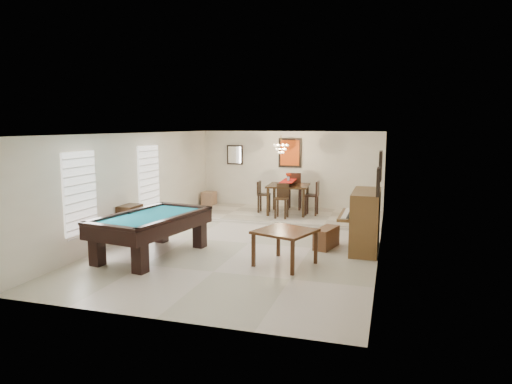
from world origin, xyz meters
The scene contains 26 objects.
ground_plane centered at (0.00, 0.00, -0.01)m, with size 6.00×9.00×0.02m, color beige.
wall_back centered at (0.00, 4.50, 1.30)m, with size 6.00×0.04×2.60m, color silver.
wall_front centered at (0.00, -4.50, 1.30)m, with size 6.00×0.04×2.60m, color silver.
wall_left centered at (-3.00, 0.00, 1.30)m, with size 0.04×9.00×2.60m, color silver.
wall_right centered at (3.00, 0.00, 1.30)m, with size 0.04×9.00×2.60m, color silver.
ceiling centered at (0.00, 0.00, 2.60)m, with size 6.00×9.00×0.04m, color white.
dining_step centered at (0.00, 3.25, 0.06)m, with size 6.00×2.50×0.12m, color beige.
window_left_front centered at (-2.97, -2.20, 1.40)m, with size 0.06×1.00×1.70m, color white.
window_left_rear centered at (-2.97, 0.60, 1.40)m, with size 0.06×1.00×1.70m, color white.
pool_table centered at (-1.68, -1.60, 0.44)m, with size 1.42×2.62×0.87m, color black, non-canonical shape.
square_table centered at (1.21, -1.43, 0.36)m, with size 1.04×1.04×0.72m, color black, non-canonical shape.
upright_piano centered at (2.53, 0.18, 0.67)m, with size 0.90×1.61×1.35m, color brown, non-canonical shape.
piano_bench centered at (1.83, 0.13, 0.23)m, with size 0.33×0.84×0.47m, color brown.
apothecary_chest centered at (-2.78, -0.67, 0.45)m, with size 0.40×0.60×0.89m, color black.
dining_table centered at (0.21, 3.31, 0.62)m, with size 1.21×1.21×1.00m, color black, non-canonical shape.
flower_vase centered at (0.21, 3.31, 1.25)m, with size 0.15×0.15×0.26m, color #B62F0F, non-canonical shape.
dining_chair_south centered at (0.18, 2.57, 0.61)m, with size 0.37×0.37×0.99m, color black, non-canonical shape.
dining_chair_north centered at (0.25, 4.05, 0.71)m, with size 0.44×0.44×1.19m, color black, non-canonical shape.
dining_chair_west centered at (-0.54, 3.27, 0.60)m, with size 0.36×0.36×0.96m, color black, non-canonical shape.
dining_chair_east centered at (0.94, 3.29, 0.63)m, with size 0.38×0.38×1.02m, color black, non-canonical shape.
corner_bench centered at (-2.71, 4.07, 0.34)m, with size 0.39×0.49×0.44m, color #9E7456.
chandelier centered at (0.00, 3.20, 2.20)m, with size 0.44×0.44×0.60m, color #FFE5B2, non-canonical shape.
back_painting centered at (0.00, 4.46, 1.90)m, with size 0.75×0.06×0.95m, color #D84C14.
back_mirror centered at (-1.90, 4.46, 1.80)m, with size 0.55×0.06×0.65m, color white.
right_picture_upper centered at (2.96, 0.30, 1.90)m, with size 0.06×0.55×0.65m, color slate.
right_picture_lower centered at (2.96, -1.00, 1.70)m, with size 0.06×0.45×0.55m, color gray.
Camera 1 is at (3.20, -10.09, 2.78)m, focal length 32.00 mm.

